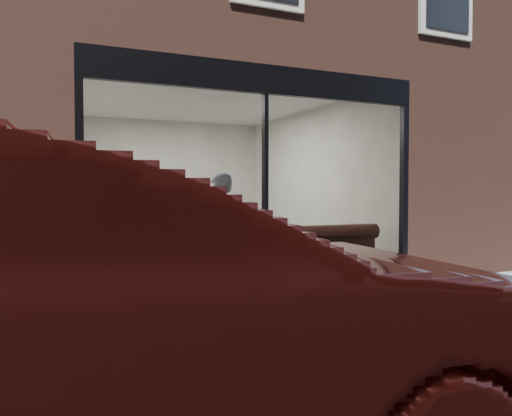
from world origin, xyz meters
name	(u,v)px	position (x,y,z in m)	size (l,w,h in m)	color
ground	(350,332)	(0.00, 0.00, 0.00)	(120.00, 120.00, 0.00)	black
sidewalk_near	(302,310)	(0.00, 1.00, 0.01)	(40.00, 2.00, 0.01)	gray
kerb_near	(353,328)	(0.00, -0.05, 0.06)	(40.00, 0.10, 0.12)	gray
host_building_pier_right	(296,186)	(3.75, 8.00, 1.60)	(2.50, 12.00, 3.20)	brown
host_building_backfill	(139,186)	(0.00, 11.00, 1.60)	(5.00, 6.00, 3.20)	brown
cafe_floor	(201,265)	(0.00, 5.00, 0.02)	(6.00, 6.00, 0.00)	#2D2D30
cafe_ceiling	(200,101)	(0.00, 5.00, 3.19)	(6.00, 6.00, 0.00)	white
cafe_wall_back	(163,185)	(0.00, 7.99, 1.60)	(5.00, 5.00, 0.00)	beige
cafe_wall_left	(62,183)	(-2.49, 5.00, 1.60)	(6.00, 6.00, 0.00)	beige
cafe_wall_right	(312,184)	(2.49, 5.00, 1.60)	(6.00, 6.00, 0.00)	beige
storefront_kick	(265,284)	(0.00, 2.05, 0.15)	(5.00, 0.10, 0.30)	black
storefront_header	(265,79)	(0.00, 2.05, 3.00)	(5.00, 0.10, 0.40)	black
storefront_mullion	(265,184)	(0.00, 2.05, 1.55)	(0.06, 0.10, 2.50)	black
storefront_glass	(266,184)	(0.00, 2.02, 1.55)	(4.80, 4.80, 0.00)	white
banquette	(254,274)	(0.00, 2.45, 0.23)	(4.00, 0.55, 0.45)	#331412
person	(220,231)	(-0.43, 2.69, 0.86)	(0.63, 0.41, 1.72)	#8D96B7
cafe_table_left	(183,238)	(-0.88, 3.15, 0.74)	(0.70, 0.70, 0.04)	black
cafe_table_right	(321,230)	(1.80, 3.49, 0.74)	(0.69, 0.69, 0.04)	black
cafe_chair_left	(147,264)	(-1.25, 3.99, 0.24)	(0.46, 0.46, 0.04)	black
cafe_chair_right	(272,256)	(1.10, 4.06, 0.24)	(0.37, 0.37, 0.04)	black
wall_poster	(67,193)	(-2.45, 4.41, 1.43)	(0.02, 0.65, 0.87)	white
parked_car	(65,332)	(-2.84, -1.87, 0.83)	(1.75, 5.02, 1.65)	maroon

